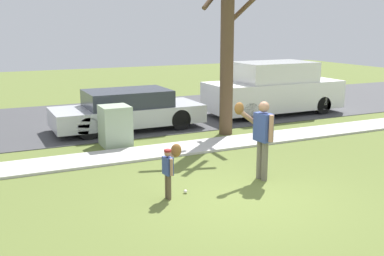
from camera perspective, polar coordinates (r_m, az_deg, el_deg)
The scene contains 10 objects.
ground_plane at distance 12.01m, azimuth -2.82°, elevation -2.97°, with size 48.00×48.00×0.00m, color olive.
sidewalk_strip at distance 12.09m, azimuth -3.00°, elevation -2.72°, with size 36.00×1.20×0.06m, color beige.
road_surface at distance 16.71m, azimuth -9.57°, elevation 1.33°, with size 36.00×6.80×0.02m, color #424244.
person_adult at distance 9.77m, azimuth 8.43°, elevation -0.49°, with size 0.71×0.59×1.67m.
person_child at distance 8.74m, azimuth -2.65°, elevation -4.41°, with size 0.43×0.42×1.01m.
baseball at distance 9.14m, azimuth -0.81°, elevation -7.77°, with size 0.07×0.07×0.07m, color white.
utility_cabinet at distance 12.72m, azimuth -9.37°, elevation 0.27°, with size 0.76×0.80×1.09m, color #9EB293.
street_tree_near at distance 13.65m, azimuth 4.35°, elevation 11.30°, with size 1.85×1.89×5.51m.
parked_sedan_silver at distance 14.57m, azimuth -7.88°, elevation 2.19°, with size 4.60×1.80×1.23m.
parked_van_white at distance 17.26m, azimuth 9.95°, elevation 4.68°, with size 5.00×1.95×1.88m.
Camera 1 is at (-4.42, -7.19, 3.21)m, focal length 43.62 mm.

